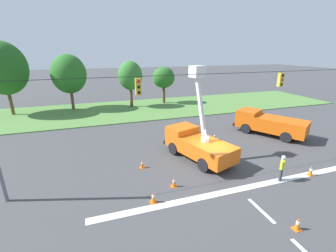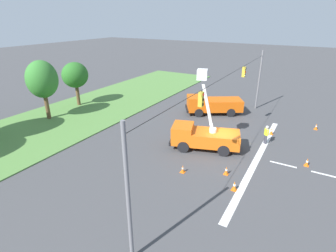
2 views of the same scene
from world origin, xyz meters
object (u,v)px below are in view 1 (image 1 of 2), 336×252
object	(u,v)px
traffic_cone_lane_edge_a	(142,164)
traffic_cone_lane_edge_b	(174,182)
road_worker	(282,167)
tree_east	(164,78)
tree_far_west	(3,68)
utility_truck_bucket_lift	(197,142)
tree_centre	(130,76)
traffic_cone_mid_left	(215,136)
traffic_cone_foreground_right	(153,197)
utility_truck_support_near	(269,123)
traffic_cone_near_bucket	(311,170)
traffic_cone_foreground_left	(298,224)
tree_west	(69,74)

from	to	relation	value
traffic_cone_lane_edge_a	traffic_cone_lane_edge_b	distance (m)	3.23
road_worker	tree_east	bearing A→B (deg)	91.40
tree_far_west	traffic_cone_lane_edge_b	distance (m)	26.65
utility_truck_bucket_lift	tree_far_west	bearing A→B (deg)	133.23
tree_far_west	tree_centre	bearing A→B (deg)	-1.68
traffic_cone_mid_left	tree_far_west	bearing A→B (deg)	142.95
road_worker	traffic_cone_lane_edge_b	distance (m)	6.97
tree_east	traffic_cone_mid_left	world-z (taller)	tree_east
tree_east	traffic_cone_foreground_right	distance (m)	24.77
utility_truck_support_near	road_worker	size ratio (longest dim) A/B	3.89
tree_east	tree_centre	bearing A→B (deg)	-170.66
traffic_cone_near_bucket	road_worker	bearing A→B (deg)	176.64
tree_far_west	traffic_cone_foreground_left	size ratio (longest dim) A/B	13.46
tree_centre	traffic_cone_lane_edge_a	size ratio (longest dim) A/B	10.59
utility_truck_support_near	traffic_cone_near_bucket	xyz separation A→B (m)	(-2.82, -7.33, -0.82)
tree_centre	traffic_cone_foreground_left	distance (m)	26.94
tree_west	traffic_cone_mid_left	distance (m)	21.58
traffic_cone_foreground_left	traffic_cone_near_bucket	size ratio (longest dim) A/B	0.93
tree_west	traffic_cone_lane_edge_a	distance (m)	20.80
utility_truck_bucket_lift	traffic_cone_near_bucket	distance (m)	7.88
tree_west	road_worker	bearing A→B (deg)	-59.66
road_worker	traffic_cone_foreground_left	xyz separation A→B (m)	(-2.47, -3.64, -0.67)
traffic_cone_foreground_left	utility_truck_support_near	bearing A→B (deg)	54.59
utility_truck_bucket_lift	tree_west	bearing A→B (deg)	118.00
tree_far_west	tree_west	bearing A→B (deg)	4.99
tree_centre	utility_truck_support_near	distance (m)	19.39
tree_west	utility_truck_bucket_lift	size ratio (longest dim) A/B	1.08
tree_west	traffic_cone_foreground_right	size ratio (longest dim) A/B	10.59
traffic_cone_lane_edge_b	utility_truck_support_near	bearing A→B (deg)	25.46
traffic_cone_near_bucket	traffic_cone_lane_edge_b	bearing A→B (deg)	170.07
utility_truck_support_near	utility_truck_bucket_lift	bearing A→B (deg)	-164.29
tree_far_west	tree_west	distance (m)	7.32
utility_truck_bucket_lift	traffic_cone_lane_edge_b	distance (m)	4.51
tree_east	traffic_cone_lane_edge_a	world-z (taller)	tree_east
utility_truck_support_near	traffic_cone_near_bucket	size ratio (longest dim) A/B	9.46
utility_truck_support_near	traffic_cone_mid_left	distance (m)	5.81
utility_truck_support_near	traffic_cone_foreground_left	distance (m)	13.31
utility_truck_support_near	traffic_cone_near_bucket	distance (m)	7.89
utility_truck_support_near	traffic_cone_foreground_left	size ratio (longest dim) A/B	10.14
traffic_cone_foreground_right	traffic_cone_mid_left	bearing A→B (deg)	42.47
tree_west	traffic_cone_foreground_right	bearing A→B (deg)	-76.64
road_worker	utility_truck_support_near	bearing A→B (deg)	53.95
traffic_cone_mid_left	traffic_cone_lane_edge_b	distance (m)	8.77
tree_east	traffic_cone_lane_edge_a	bearing A→B (deg)	-111.52
tree_centre	traffic_cone_foreground_left	size ratio (longest dim) A/B	9.78
tree_west	traffic_cone_foreground_left	distance (m)	30.13
traffic_cone_mid_left	traffic_cone_lane_edge_a	size ratio (longest dim) A/B	1.07
tree_centre	road_worker	size ratio (longest dim) A/B	3.75
road_worker	traffic_cone_near_bucket	bearing A→B (deg)	-3.36
utility_truck_support_near	traffic_cone_foreground_right	bearing A→B (deg)	-153.44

